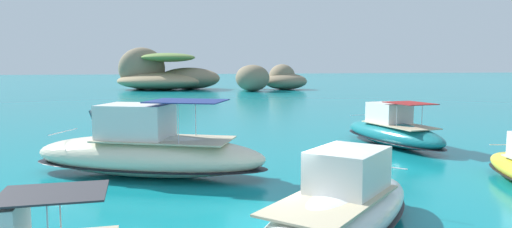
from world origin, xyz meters
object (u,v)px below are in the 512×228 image
(motorboat_teal, at_px, (392,131))
(motorboat_cream, at_px, (147,152))
(islet_small, at_px, (269,79))
(motorboat_white, at_px, (342,210))
(islet_large, at_px, (161,75))

(motorboat_teal, bearing_deg, motorboat_cream, -161.97)
(islet_small, distance_m, motorboat_white, 72.10)
(islet_small, height_order, motorboat_cream, islet_small)
(islet_large, height_order, motorboat_teal, islet_large)
(motorboat_cream, bearing_deg, motorboat_teal, 18.03)
(motorboat_teal, xyz_separation_m, motorboat_cream, (-13.84, -4.50, 0.20))
(motorboat_teal, bearing_deg, islet_large, 100.97)
(islet_large, relative_size, motorboat_cream, 2.02)
(islet_large, xyz_separation_m, motorboat_cream, (-1.57, -67.80, -1.67))
(islet_small, bearing_deg, motorboat_cream, -108.50)
(islet_large, xyz_separation_m, motorboat_white, (3.67, -76.34, -1.88))
(motorboat_teal, bearing_deg, motorboat_white, -123.41)
(islet_small, bearing_deg, islet_large, 162.77)
(motorboat_teal, relative_size, motorboat_cream, 0.80)
(islet_large, relative_size, motorboat_white, 2.84)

